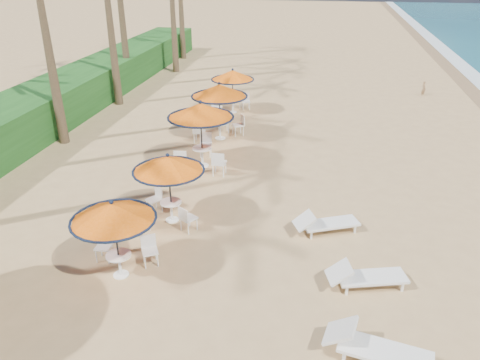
# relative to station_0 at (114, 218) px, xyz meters

# --- Properties ---
(ground) EXTENTS (160.00, 160.00, 0.00)m
(ground) POSITION_rel_station_0_xyz_m (5.33, -0.37, -1.67)
(ground) COLOR tan
(ground) RESTS_ON ground
(scrub_hedge) EXTENTS (3.00, 40.00, 1.80)m
(scrub_hedge) POSITION_rel_station_0_xyz_m (-8.17, 10.63, -0.77)
(scrub_hedge) COLOR #194716
(scrub_hedge) RESTS_ON ground
(station_0) EXTENTS (2.10, 2.10, 2.19)m
(station_0) POSITION_rel_station_0_xyz_m (0.00, 0.00, 0.00)
(station_0) COLOR black
(station_0) RESTS_ON ground
(station_1) EXTENTS (2.15, 2.15, 2.24)m
(station_1) POSITION_rel_station_0_xyz_m (0.41, 2.78, -0.03)
(station_1) COLOR black
(station_1) RESTS_ON ground
(station_2) EXTENTS (2.50, 2.54, 2.61)m
(station_2) POSITION_rel_station_0_xyz_m (0.35, 6.97, 0.24)
(station_2) COLOR black
(station_2) RESTS_ON ground
(station_3) EXTENTS (2.45, 2.45, 2.55)m
(station_3) POSITION_rel_station_0_xyz_m (0.36, 10.08, 0.20)
(station_3) COLOR black
(station_3) RESTS_ON ground
(station_4) EXTENTS (2.19, 2.19, 2.28)m
(station_4) POSITION_rel_station_0_xyz_m (0.18, 13.94, -0.00)
(station_4) COLOR black
(station_4) RESTS_ON ground
(lounger_near) EXTENTS (2.23, 1.09, 0.77)m
(lounger_near) POSITION_rel_station_0_xyz_m (6.14, -1.78, -1.31)
(lounger_near) COLOR white
(lounger_near) RESTS_ON ground
(lounger_mid) EXTENTS (2.06, 1.13, 0.71)m
(lounger_mid) POSITION_rel_station_0_xyz_m (6.08, 0.57, -1.34)
(lounger_mid) COLOR white
(lounger_mid) RESTS_ON ground
(lounger_far) EXTENTS (2.02, 1.35, 0.70)m
(lounger_far) POSITION_rel_station_0_xyz_m (5.07, 2.94, -1.34)
(lounger_far) COLOR white
(lounger_far) RESTS_ON ground
(person) EXTENTS (0.32, 0.38, 0.89)m
(person) POSITION_rel_station_0_xyz_m (10.44, 19.01, -1.22)
(person) COLOR #926D4A
(person) RESTS_ON ground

